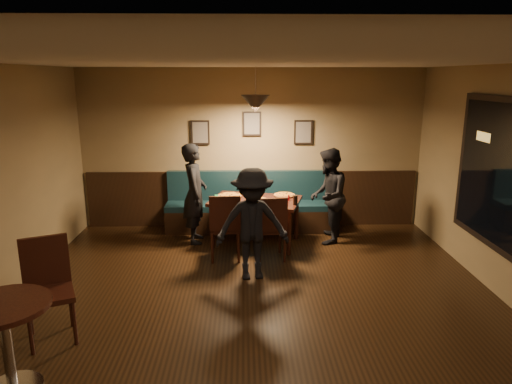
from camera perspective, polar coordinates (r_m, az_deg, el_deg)
The scene contains 27 objects.
floor at distance 5.38m, azimuth 0.17°, elevation -15.59°, with size 7.00×7.00×0.00m, color black.
ceiling at distance 4.68m, azimuth 0.19°, elevation 15.77°, with size 7.00×7.00×0.00m, color silver.
wall_back at distance 8.27m, azimuth -0.51°, elevation 5.27°, with size 6.00×6.00×0.00m, color #8C704F.
wainscot at distance 8.43m, azimuth -0.49°, elevation -0.82°, with size 5.88×0.06×1.00m, color black.
booth_bench at distance 8.17m, azimuth -0.46°, elevation -1.30°, with size 3.00×0.60×1.00m, color #0F232D, non-canonical shape.
window_frame at distance 6.14m, azimuth 28.86°, elevation 1.39°, with size 0.06×2.56×1.86m, color black.
window_glass at distance 6.12m, azimuth 28.62°, elevation 1.39°, with size 2.40×2.40×0.00m, color black.
picture_left at distance 8.24m, azimuth -6.83°, elevation 7.24°, with size 0.32×0.04×0.42m, color black.
picture_center at distance 8.18m, azimuth -0.51°, elevation 8.35°, with size 0.32×0.04×0.42m, color black.
picture_right at distance 8.26m, azimuth 5.80°, elevation 7.29°, with size 0.32×0.04×0.42m, color black.
pendant_lamp at distance 7.20m, azimuth -0.07°, elevation 10.77°, with size 0.44×0.44×0.25m, color black.
dining_table at distance 7.54m, azimuth -0.07°, elevation -3.63°, with size 1.38×0.89×0.74m, color #331D0E.
chair_near_left at distance 6.91m, azimuth -3.82°, elevation -4.15°, with size 0.45×0.45×1.01m, color black, non-canonical shape.
chair_near_right at distance 6.91m, azimuth 1.74°, elevation -4.29°, with size 0.43×0.43×0.98m, color black, non-canonical shape.
diner_left at distance 7.58m, azimuth -7.50°, elevation -0.18°, with size 0.59×0.39×1.63m, color black.
diner_right at distance 7.61m, azimuth 8.78°, elevation -0.48°, with size 0.75×0.59×1.55m, color black.
diner_front at distance 6.16m, azimuth -0.46°, elevation -3.96°, with size 0.98×0.56×1.51m, color black.
pizza_a at distance 7.59m, azimuth -3.19°, elevation -0.46°, with size 0.39×0.39×0.04m, color #C28324.
pizza_b at distance 7.28m, azimuth 0.22°, elevation -1.07°, with size 0.37×0.37×0.04m, color gold.
pizza_c at distance 7.65m, azimuth 3.48°, elevation -0.37°, with size 0.34×0.34×0.04m, color orange.
soda_glass at distance 7.13m, azimuth 4.83°, elevation -1.00°, with size 0.07×0.07×0.15m, color black.
tabasco_bottle at distance 7.38m, azimuth 4.03°, elevation -0.63°, with size 0.03×0.03×0.11m, color maroon.
napkin_a at distance 7.67m, azimuth -4.46°, elevation -0.47°, with size 0.15×0.15×0.01m, color #1E713B.
napkin_b at distance 7.20m, azimuth -4.00°, elevation -1.44°, with size 0.15×0.15×0.01m, color #1E742F.
cutlery_set at distance 7.10m, azimuth -0.45°, elevation -1.63°, with size 0.02×0.18×0.00m, color silver.
cafe_table at distance 4.67m, azimuth -28.09°, elevation -16.50°, with size 0.78×0.78×0.82m, color black.
cafe_chair_far at distance 5.26m, azimuth -24.01°, elevation -11.14°, with size 0.47×0.47×1.06m, color black, non-canonical shape.
Camera 1 is at (-0.13, -4.67, 2.66)m, focal length 32.72 mm.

